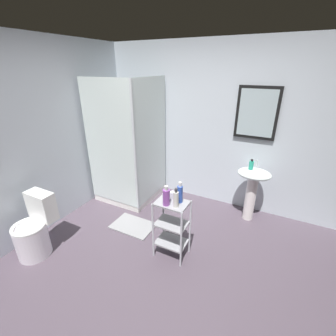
% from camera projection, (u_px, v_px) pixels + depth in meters
% --- Properties ---
extents(ground_plane, '(4.20, 4.20, 0.02)m').
position_uv_depth(ground_plane, '(158.00, 273.00, 2.61)').
color(ground_plane, '#4F434F').
extents(wall_back, '(4.20, 0.14, 2.50)m').
position_uv_depth(wall_back, '(215.00, 128.00, 3.61)').
color(wall_back, silver).
rests_on(wall_back, ground_plane).
extents(wall_left, '(0.10, 4.20, 2.50)m').
position_uv_depth(wall_left, '(27.00, 143.00, 2.88)').
color(wall_left, silver).
rests_on(wall_left, ground_plane).
extents(shower_stall, '(0.92, 0.92, 2.00)m').
position_uv_depth(shower_stall, '(131.00, 174.00, 3.91)').
color(shower_stall, white).
rests_on(shower_stall, ground_plane).
extents(pedestal_sink, '(0.46, 0.37, 0.81)m').
position_uv_depth(pedestal_sink, '(253.00, 184.00, 3.32)').
color(pedestal_sink, white).
rests_on(pedestal_sink, ground_plane).
extents(sink_faucet, '(0.03, 0.03, 0.10)m').
position_uv_depth(sink_faucet, '(257.00, 163.00, 3.30)').
color(sink_faucet, silver).
rests_on(sink_faucet, pedestal_sink).
extents(toilet, '(0.37, 0.49, 0.76)m').
position_uv_depth(toilet, '(35.00, 231.00, 2.79)').
color(toilet, white).
rests_on(toilet, ground_plane).
extents(storage_cart, '(0.38, 0.28, 0.74)m').
position_uv_depth(storage_cart, '(172.00, 225.00, 2.70)').
color(storage_cart, silver).
rests_on(storage_cart, ground_plane).
extents(hand_soap_bottle, '(0.06, 0.06, 0.15)m').
position_uv_depth(hand_soap_bottle, '(251.00, 165.00, 3.21)').
color(hand_soap_bottle, '#2DBC99').
rests_on(hand_soap_bottle, pedestal_sink).
extents(lotion_bottle_white, '(0.06, 0.06, 0.22)m').
position_uv_depth(lotion_bottle_white, '(176.00, 199.00, 2.46)').
color(lotion_bottle_white, silver).
rests_on(lotion_bottle_white, storage_cart).
extents(shampoo_bottle_blue, '(0.06, 0.06, 0.25)m').
position_uv_depth(shampoo_bottle_blue, '(180.00, 194.00, 2.54)').
color(shampoo_bottle_blue, '#2F50B3').
rests_on(shampoo_bottle_blue, storage_cart).
extents(conditioner_bottle_purple, '(0.08, 0.08, 0.23)m').
position_uv_depth(conditioner_bottle_purple, '(166.00, 197.00, 2.50)').
color(conditioner_bottle_purple, purple).
rests_on(conditioner_bottle_purple, storage_cart).
extents(rinse_cup, '(0.07, 0.07, 0.09)m').
position_uv_depth(rinse_cup, '(173.00, 195.00, 2.63)').
color(rinse_cup, silver).
rests_on(rinse_cup, storage_cart).
extents(bath_mat, '(0.60, 0.40, 0.02)m').
position_uv_depth(bath_mat, '(133.00, 226.00, 3.36)').
color(bath_mat, gray).
rests_on(bath_mat, ground_plane).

